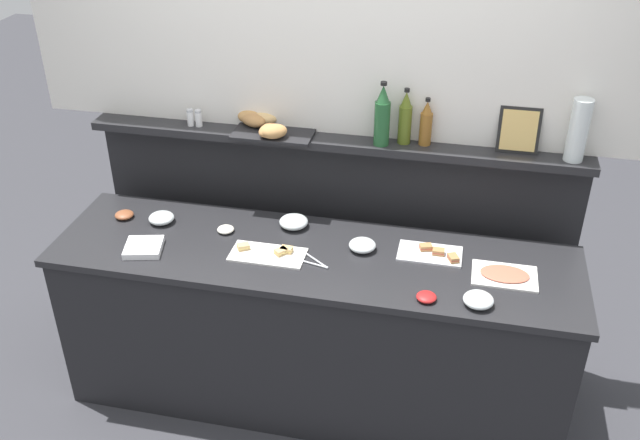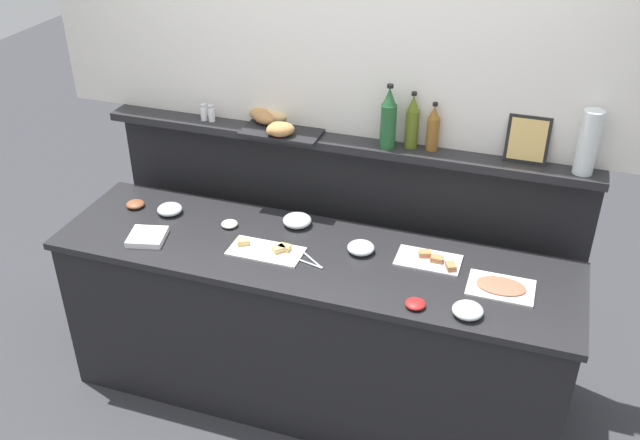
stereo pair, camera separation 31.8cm
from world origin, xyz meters
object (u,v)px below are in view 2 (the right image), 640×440
(serving_tongs, at_px, (309,261))
(wine_bottle_green, at_px, (388,120))
(sandwich_platter_rear, at_px, (266,250))
(water_carafe, at_px, (588,142))
(glass_bowl_medium, at_px, (170,210))
(pepper_shaker, at_px, (211,113))
(condiment_bowl_dark, at_px, (415,304))
(cold_cuts_platter, at_px, (501,286))
(condiment_bowl_teal, at_px, (135,204))
(olive_oil_bottle, at_px, (412,123))
(bread_basket, at_px, (275,124))
(napkin_stack, at_px, (147,237))
(glass_bowl_extra, at_px, (361,248))
(vinegar_bottle_amber, at_px, (433,129))
(framed_picture, at_px, (528,140))
(salt_shaker, at_px, (204,112))
(glass_bowl_small, at_px, (297,221))
(glass_bowl_large, at_px, (468,311))
(sandwich_platter_front, at_px, (431,260))
(condiment_bowl_red, at_px, (230,224))

(serving_tongs, xyz_separation_m, wine_bottle_green, (0.23, 0.49, 0.54))
(sandwich_platter_rear, distance_m, water_carafe, 1.53)
(glass_bowl_medium, height_order, pepper_shaker, pepper_shaker)
(condiment_bowl_dark, distance_m, pepper_shaker, 1.48)
(cold_cuts_platter, xyz_separation_m, condiment_bowl_dark, (-0.33, -0.25, 0.01))
(condiment_bowl_teal, height_order, serving_tongs, condiment_bowl_teal)
(olive_oil_bottle, bearing_deg, serving_tongs, -122.14)
(bread_basket, bearing_deg, napkin_stack, -128.32)
(glass_bowl_extra, xyz_separation_m, napkin_stack, (-1.01, -0.22, -0.01))
(glass_bowl_medium, bearing_deg, water_carafe, 9.36)
(serving_tongs, relative_size, vinegar_bottle_amber, 0.78)
(cold_cuts_platter, height_order, olive_oil_bottle, olive_oil_bottle)
(pepper_shaker, height_order, framed_picture, framed_picture)
(glass_bowl_medium, distance_m, salt_shaker, 0.53)
(glass_bowl_extra, height_order, framed_picture, framed_picture)
(bread_basket, xyz_separation_m, water_carafe, (1.47, 0.01, 0.11))
(salt_shaker, bearing_deg, pepper_shaker, 0.00)
(sandwich_platter_rear, xyz_separation_m, pepper_shaker, (-0.49, 0.49, 0.43))
(condiment_bowl_teal, distance_m, framed_picture, 1.99)
(glass_bowl_small, distance_m, pepper_shaker, 0.72)
(water_carafe, bearing_deg, olive_oil_bottle, 178.24)
(olive_oil_bottle, bearing_deg, salt_shaker, -178.72)
(glass_bowl_large, height_order, serving_tongs, glass_bowl_large)
(sandwich_platter_rear, height_order, glass_bowl_large, glass_bowl_large)
(sandwich_platter_front, distance_m, napkin_stack, 1.36)
(sandwich_platter_front, bearing_deg, cold_cuts_platter, -17.31)
(cold_cuts_platter, distance_m, napkin_stack, 1.68)
(glass_bowl_medium, height_order, salt_shaker, salt_shaker)
(olive_oil_bottle, bearing_deg, cold_cuts_platter, -40.76)
(bread_basket, bearing_deg, water_carafe, 0.24)
(napkin_stack, distance_m, salt_shaker, 0.72)
(glass_bowl_medium, bearing_deg, serving_tongs, -12.74)
(glass_bowl_large, xyz_separation_m, glass_bowl_medium, (-1.58, 0.35, -0.00))
(cold_cuts_platter, bearing_deg, vinegar_bottle_amber, 132.99)
(sandwich_platter_rear, bearing_deg, glass_bowl_extra, 18.15)
(glass_bowl_extra, bearing_deg, sandwich_platter_front, 4.44)
(condiment_bowl_red, distance_m, salt_shaker, 0.61)
(wine_bottle_green, distance_m, water_carafe, 0.89)
(water_carafe, bearing_deg, wine_bottle_green, -178.75)
(sandwich_platter_rear, bearing_deg, glass_bowl_large, -10.21)
(sandwich_platter_front, height_order, glass_bowl_medium, glass_bowl_medium)
(serving_tongs, bearing_deg, glass_bowl_small, 119.75)
(glass_bowl_small, relative_size, condiment_bowl_dark, 1.65)
(glass_bowl_small, height_order, condiment_bowl_teal, glass_bowl_small)
(napkin_stack, distance_m, vinegar_bottle_amber, 1.46)
(pepper_shaker, distance_m, bread_basket, 0.36)
(sandwich_platter_rear, relative_size, vinegar_bottle_amber, 1.49)
(sandwich_platter_rear, bearing_deg, olive_oil_bottle, 43.12)
(glass_bowl_large, xyz_separation_m, framed_picture, (0.11, 0.71, 0.48))
(sandwich_platter_front, relative_size, bread_basket, 0.72)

